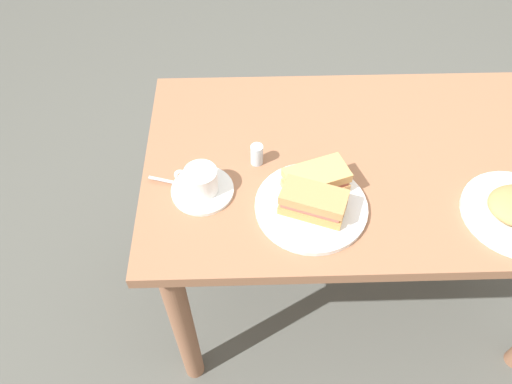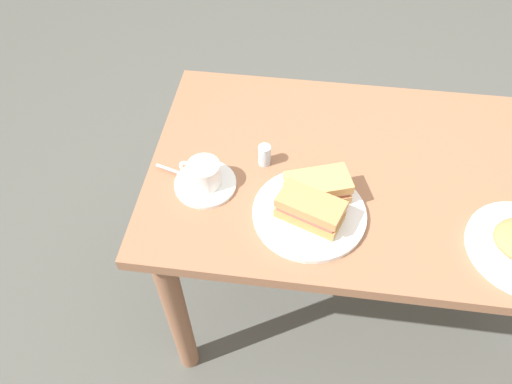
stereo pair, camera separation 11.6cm
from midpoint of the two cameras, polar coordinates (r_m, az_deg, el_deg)
The scene contains 9 objects.
ground_plane at distance 1.92m, azimuth 8.59°, elevation -11.79°, with size 6.00×6.00×0.00m, color #52544E.
dining_table at distance 1.39m, azimuth 11.63°, elevation 0.32°, with size 1.26×0.69×0.76m.
sandwich_plate at distance 1.16m, azimuth 3.67°, elevation -1.89°, with size 0.27×0.27×0.01m, color white.
sandwich_front at distance 1.12m, azimuth 3.83°, elevation -1.38°, with size 0.17×0.12×0.06m.
sandwich_back at distance 1.16m, azimuth 4.25°, elevation 1.21°, with size 0.17×0.12×0.06m.
coffee_saucer at distance 1.21m, azimuth -9.04°, elevation 0.04°, with size 0.15×0.15×0.01m, color white.
coffee_cup at distance 1.18m, azimuth -9.35°, elevation 1.27°, with size 0.11×0.08×0.06m.
spoon at distance 1.23m, azimuth -12.34°, elevation 0.97°, with size 0.10×0.04×0.01m.
salt_shaker at distance 1.24m, azimuth -2.58°, elevation 4.27°, with size 0.03×0.03×0.06m, color silver.
Camera 1 is at (0.36, 0.86, 1.69)m, focal length 34.03 mm.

